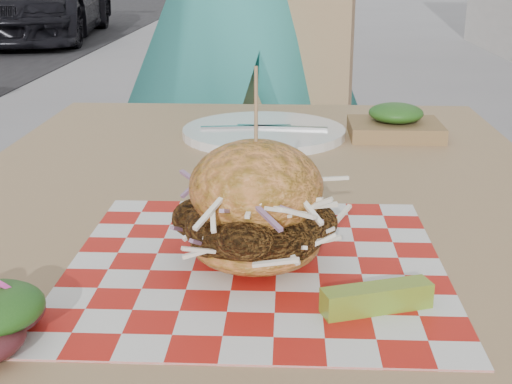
# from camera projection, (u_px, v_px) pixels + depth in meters

# --- Properties ---
(patio_table) EXTENTS (0.80, 1.20, 0.75)m
(patio_table) POSITION_uv_depth(u_px,v_px,m) (255.00, 260.00, 0.90)
(patio_table) COLOR tan
(patio_table) RESTS_ON ground
(patio_chair) EXTENTS (0.52, 0.53, 0.95)m
(patio_chair) POSITION_uv_depth(u_px,v_px,m) (283.00, 149.00, 1.87)
(patio_chair) COLOR tan
(patio_chair) RESTS_ON ground
(paper_liner) EXTENTS (0.36, 0.36, 0.00)m
(paper_liner) POSITION_uv_depth(u_px,v_px,m) (256.00, 264.00, 0.69)
(paper_liner) COLOR red
(paper_liner) RESTS_ON patio_table
(sandwich) EXTENTS (0.17, 0.17, 0.19)m
(sandwich) POSITION_uv_depth(u_px,v_px,m) (256.00, 212.00, 0.67)
(sandwich) COLOR #D47D3C
(sandwich) RESTS_ON paper_liner
(pickle_spear) EXTENTS (0.10, 0.05, 0.02)m
(pickle_spear) POSITION_uv_depth(u_px,v_px,m) (377.00, 298.00, 0.60)
(pickle_spear) COLOR olive
(pickle_spear) RESTS_ON paper_liner
(place_setting) EXTENTS (0.27, 0.27, 0.02)m
(place_setting) POSITION_uv_depth(u_px,v_px,m) (264.00, 132.00, 1.18)
(place_setting) COLOR white
(place_setting) RESTS_ON patio_table
(kraft_tray) EXTENTS (0.15, 0.12, 0.06)m
(kraft_tray) POSITION_uv_depth(u_px,v_px,m) (395.00, 123.00, 1.18)
(kraft_tray) COLOR olive
(kraft_tray) RESTS_ON patio_table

